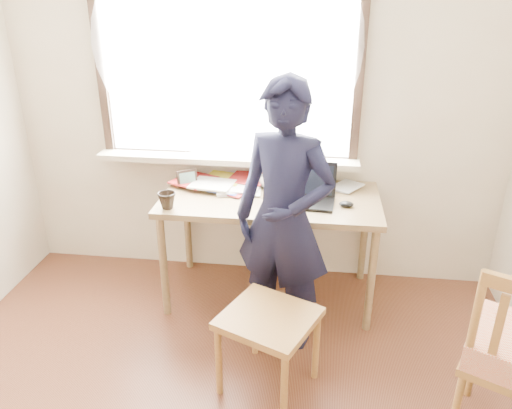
# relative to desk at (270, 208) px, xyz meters

# --- Properties ---
(room_shell) EXTENTS (3.52, 4.02, 2.61)m
(room_shell) POSITION_rel_desk_xyz_m (-0.16, -1.43, 0.94)
(room_shell) COLOR beige
(room_shell) RESTS_ON ground
(desk) EXTENTS (1.44, 0.72, 0.77)m
(desk) POSITION_rel_desk_xyz_m (0.00, 0.00, 0.00)
(desk) COLOR brown
(desk) RESTS_ON ground
(laptop) EXTENTS (0.37, 0.31, 0.24)m
(laptop) POSITION_rel_desk_xyz_m (0.25, -0.03, 0.14)
(laptop) COLOR black
(laptop) RESTS_ON desk
(mug_white) EXTENTS (0.15, 0.15, 0.09)m
(mug_white) POSITION_rel_desk_xyz_m (-0.04, 0.16, 0.12)
(mug_white) COLOR white
(mug_white) RESTS_ON desk
(mug_dark) EXTENTS (0.13, 0.13, 0.11)m
(mug_dark) POSITION_rel_desk_xyz_m (-0.62, -0.27, 0.13)
(mug_dark) COLOR black
(mug_dark) RESTS_ON desk
(mouse) EXTENTS (0.09, 0.06, 0.04)m
(mouse) POSITION_rel_desk_xyz_m (0.49, -0.10, 0.10)
(mouse) COLOR black
(mouse) RESTS_ON desk
(desk_clutter) EXTENTS (0.79, 0.52, 0.05)m
(desk_clutter) POSITION_rel_desk_xyz_m (-0.37, 0.15, 0.11)
(desk_clutter) COLOR white
(desk_clutter) RESTS_ON desk
(book_a) EXTENTS (0.25, 0.31, 0.03)m
(book_a) POSITION_rel_desk_xyz_m (-0.44, 0.27, 0.09)
(book_a) COLOR white
(book_a) RESTS_ON desk
(book_b) EXTENTS (0.26, 0.27, 0.02)m
(book_b) POSITION_rel_desk_xyz_m (0.44, 0.27, 0.09)
(book_b) COLOR white
(book_b) RESTS_ON desk
(picture_frame) EXTENTS (0.13, 0.09, 0.11)m
(picture_frame) POSITION_rel_desk_xyz_m (-0.59, 0.10, 0.13)
(picture_frame) COLOR black
(picture_frame) RESTS_ON desk
(work_chair) EXTENTS (0.60, 0.59, 0.47)m
(work_chair) POSITION_rel_desk_xyz_m (0.08, -0.88, -0.29)
(work_chair) COLOR olive
(work_chair) RESTS_ON ground
(person) EXTENTS (0.69, 0.56, 1.64)m
(person) POSITION_rel_desk_xyz_m (0.12, -0.43, 0.13)
(person) COLOR black
(person) RESTS_ON ground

